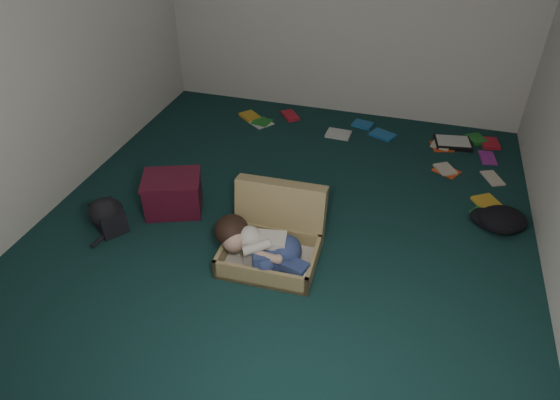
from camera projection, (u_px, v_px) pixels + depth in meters
The scene contains 10 objects.
floor at pixel (285, 224), 4.18m from camera, with size 4.50×4.50×0.00m, color #11302F.
wall_front at pixel (102, 323), 1.67m from camera, with size 4.50×4.50×0.00m, color silver.
wall_left at pixel (40, 47), 3.88m from camera, with size 4.50×4.50×0.00m, color silver.
suitcase at pixel (274, 237), 3.80m from camera, with size 0.73×0.71×0.52m.
person at pixel (261, 246), 3.65m from camera, with size 0.77×0.36×0.32m.
maroon_bin at pixel (173, 194), 4.25m from camera, with size 0.58×0.52×0.33m.
backpack at pixel (108, 217), 4.07m from camera, with size 0.37×0.30×0.22m, color black, non-canonical shape.
clothing_pile at pixel (494, 217), 4.14m from camera, with size 0.44×0.36×0.14m, color black, non-canonical shape.
paper_tray at pixel (453, 143), 5.24m from camera, with size 0.41×0.33×0.05m.
book_scatter at pixel (400, 148), 5.19m from camera, with size 2.88×1.61×0.02m.
Camera 1 is at (0.89, -3.14, 2.62)m, focal length 32.00 mm.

